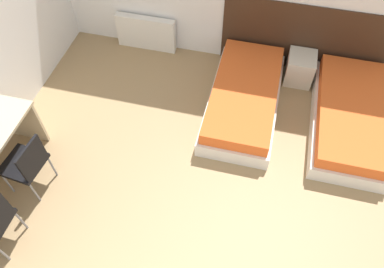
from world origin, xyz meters
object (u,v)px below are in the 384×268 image
Objects in this scene: bed_near_window at (244,98)px; nightstand at (300,68)px; bed_near_door at (349,117)px; chair_near_laptop at (26,163)px.

nightstand is at bearing 47.07° from bed_near_window.
bed_near_door is at bearing -47.07° from nightstand.
bed_near_window and bed_near_door have the same top height.
nightstand reaches higher than bed_near_door.
chair_near_laptop reaches higher than nightstand.
bed_near_door is 1.04m from nightstand.
chair_near_laptop is (-2.91, -2.60, 0.26)m from nightstand.
chair_near_laptop is (-2.21, -1.84, 0.29)m from bed_near_window.
chair_near_laptop is at bearing -140.23° from bed_near_window.
chair_near_laptop is (-3.62, -1.84, 0.29)m from bed_near_door.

